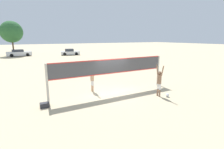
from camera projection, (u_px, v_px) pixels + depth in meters
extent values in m
plane|color=#C6B28C|center=(112.00, 93.00, 12.54)|extent=(200.00, 200.00, 0.00)
cylinder|color=beige|center=(47.00, 84.00, 10.20)|extent=(0.14, 0.14, 2.45)
cylinder|color=beige|center=(158.00, 71.00, 14.38)|extent=(0.14, 0.14, 2.45)
cube|color=#47474C|center=(112.00, 66.00, 12.14)|extent=(8.57, 0.02, 1.03)
cube|color=red|center=(112.00, 59.00, 12.04)|extent=(8.57, 0.03, 0.06)
cube|color=red|center=(112.00, 73.00, 12.24)|extent=(8.57, 0.03, 0.06)
cylinder|color=#8C664C|center=(160.00, 93.00, 11.73)|extent=(0.11, 0.11, 0.48)
cylinder|color=white|center=(160.00, 87.00, 11.64)|extent=(0.12, 0.12, 0.39)
cylinder|color=#8C664C|center=(157.00, 92.00, 11.90)|extent=(0.11, 0.11, 0.48)
cylinder|color=white|center=(158.00, 86.00, 11.81)|extent=(0.12, 0.12, 0.39)
cylinder|color=#8C664C|center=(159.00, 79.00, 11.62)|extent=(0.28, 0.28, 0.61)
sphere|color=#8C664C|center=(160.00, 73.00, 11.53)|extent=(0.24, 0.24, 0.24)
cylinder|color=#8C664C|center=(163.00, 71.00, 11.29)|extent=(0.08, 0.22, 0.69)
cylinder|color=#8C664C|center=(157.00, 70.00, 11.70)|extent=(0.08, 0.22, 0.69)
cylinder|color=tan|center=(92.00, 88.00, 12.92)|extent=(0.11, 0.11, 0.45)
cylinder|color=white|center=(92.00, 83.00, 12.84)|extent=(0.12, 0.12, 0.37)
cylinder|color=tan|center=(93.00, 89.00, 12.75)|extent=(0.11, 0.11, 0.45)
cylinder|color=white|center=(93.00, 83.00, 12.67)|extent=(0.12, 0.12, 0.37)
cylinder|color=tan|center=(92.00, 77.00, 12.65)|extent=(0.28, 0.28, 0.58)
sphere|color=tan|center=(92.00, 71.00, 12.57)|extent=(0.23, 0.23, 0.23)
cylinder|color=tan|center=(91.00, 68.00, 12.73)|extent=(0.08, 0.21, 0.65)
cylinder|color=tan|center=(93.00, 69.00, 12.33)|extent=(0.08, 0.21, 0.65)
sphere|color=white|center=(167.00, 95.00, 11.67)|extent=(0.24, 0.24, 0.24)
cube|color=#2D2D33|center=(45.00, 105.00, 9.90)|extent=(0.48, 0.34, 0.28)
cube|color=silver|center=(19.00, 54.00, 36.69)|extent=(4.88, 2.18, 0.83)
cube|color=#2D333D|center=(18.00, 51.00, 36.43)|extent=(2.26, 1.83, 0.45)
cylinder|color=black|center=(26.00, 54.00, 38.24)|extent=(0.66, 0.27, 0.64)
cylinder|color=black|center=(28.00, 55.00, 36.84)|extent=(0.66, 0.27, 0.64)
cylinder|color=black|center=(11.00, 55.00, 36.64)|extent=(0.66, 0.27, 0.64)
cylinder|color=black|center=(12.00, 55.00, 35.23)|extent=(0.66, 0.27, 0.64)
cube|color=silver|center=(70.00, 53.00, 39.25)|extent=(4.37, 2.59, 0.72)
cube|color=#2D333D|center=(69.00, 50.00, 39.06)|extent=(2.15, 1.95, 0.55)
cylinder|color=black|center=(76.00, 53.00, 40.40)|extent=(0.67, 0.36, 0.64)
cylinder|color=black|center=(76.00, 54.00, 38.87)|extent=(0.67, 0.36, 0.64)
cylinder|color=black|center=(64.00, 53.00, 39.70)|extent=(0.67, 0.36, 0.64)
cylinder|color=black|center=(65.00, 54.00, 38.16)|extent=(0.67, 0.36, 0.64)
cylinder|color=#4C3823|center=(13.00, 47.00, 37.77)|extent=(0.30, 0.30, 3.80)
sphere|color=#285B2D|center=(11.00, 32.00, 37.11)|extent=(4.55, 4.55, 4.55)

